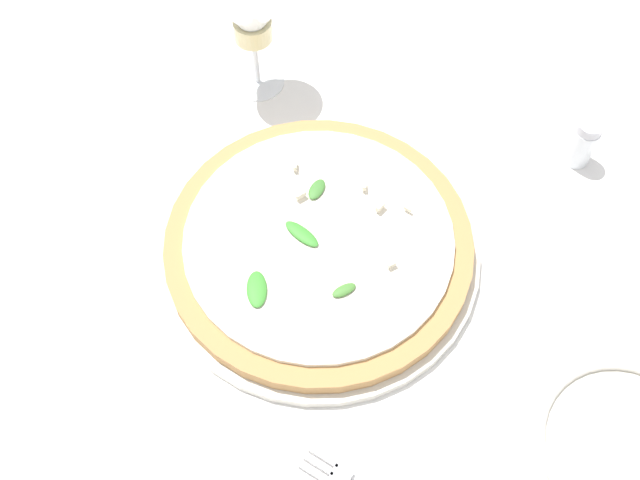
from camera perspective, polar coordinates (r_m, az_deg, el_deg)
ground_plane at (r=0.85m, az=-0.26°, el=-1.51°), size 6.00×6.00×0.00m
pizza_arugula_main at (r=0.84m, az=-0.00°, el=-0.46°), size 0.36×0.36×0.05m
wine_glass at (r=0.94m, az=-5.20°, el=16.31°), size 0.09×0.09×0.15m
side_plate_white at (r=0.81m, az=22.35°, el=-14.49°), size 0.18×0.18×0.02m
shaker_pepper at (r=0.95m, az=19.39°, el=7.03°), size 0.03×0.03×0.07m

